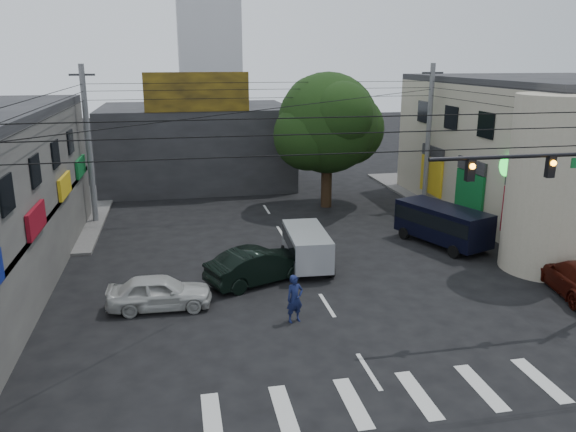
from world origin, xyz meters
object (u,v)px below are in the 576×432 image
object	(u,v)px
utility_pole_far_right	(428,137)
navy_van	(442,226)
traffic_officer	(295,299)
silver_minivan	(307,249)
white_compact	(160,292)
utility_pole_far_left	(89,146)
dark_sedan	(259,265)
traffic_gantry	(567,196)
street_tree	(328,123)

from	to	relation	value
utility_pole_far_right	navy_van	size ratio (longest dim) A/B	1.66
utility_pole_far_right	traffic_officer	distance (m)	19.68
silver_minivan	traffic_officer	bearing A→B (deg)	165.25
utility_pole_far_right	silver_minivan	world-z (taller)	utility_pole_far_right
utility_pole_far_right	white_compact	xyz separation A→B (m)	(-17.00, -12.96, -3.91)
traffic_officer	utility_pole_far_left	bearing A→B (deg)	104.09
dark_sedan	navy_van	xyz separation A→B (m)	(10.16, 3.17, 0.26)
navy_van	silver_minivan	bearing A→B (deg)	82.72
silver_minivan	white_compact	bearing A→B (deg)	118.99
traffic_gantry	white_compact	xyz separation A→B (m)	(-14.32, 4.04, -4.14)
traffic_gantry	silver_minivan	world-z (taller)	traffic_gantry
white_compact	silver_minivan	bearing A→B (deg)	-61.73
traffic_gantry	navy_van	bearing A→B (deg)	89.70
street_tree	utility_pole_far_left	size ratio (longest dim) A/B	0.95
dark_sedan	utility_pole_far_left	bearing A→B (deg)	13.63
utility_pole_far_right	silver_minivan	distance (m)	14.64
traffic_gantry	traffic_officer	size ratio (longest dim) A/B	3.93
utility_pole_far_right	white_compact	distance (m)	21.73
street_tree	traffic_gantry	distance (m)	18.42
dark_sedan	traffic_officer	distance (m)	4.12
traffic_gantry	white_compact	world-z (taller)	traffic_gantry
utility_pole_far_left	utility_pole_far_right	xyz separation A→B (m)	(21.00, 0.00, 0.00)
utility_pole_far_right	navy_van	bearing A→B (deg)	-108.40
street_tree	silver_minivan	size ratio (longest dim) A/B	2.06
traffic_gantry	utility_pole_far_right	bearing A→B (deg)	81.06
utility_pole_far_right	dark_sedan	bearing A→B (deg)	-139.12
silver_minivan	traffic_officer	distance (m)	5.70
silver_minivan	dark_sedan	bearing A→B (deg)	122.18
traffic_gantry	utility_pole_far_left	bearing A→B (deg)	137.14
utility_pole_far_right	dark_sedan	distance (m)	17.34
white_compact	navy_van	bearing A→B (deg)	-68.46
traffic_gantry	traffic_officer	distance (m)	10.34
street_tree	navy_van	size ratio (longest dim) A/B	1.57
silver_minivan	traffic_officer	world-z (taller)	traffic_officer
navy_van	dark_sedan	bearing A→B (deg)	86.96
traffic_gantry	utility_pole_far_left	world-z (taller)	utility_pole_far_left
utility_pole_far_left	traffic_officer	distance (m)	17.95
traffic_gantry	dark_sedan	bearing A→B (deg)	149.59
utility_pole_far_left	traffic_officer	size ratio (longest dim) A/B	5.02
navy_van	white_compact	bearing A→B (deg)	89.03
utility_pole_far_left	dark_sedan	size ratio (longest dim) A/B	1.85
street_tree	dark_sedan	world-z (taller)	street_tree
utility_pole_far_left	dark_sedan	xyz separation A→B (m)	(8.21, -11.07, -3.82)
traffic_gantry	silver_minivan	distance (m)	11.30
utility_pole_far_right	silver_minivan	size ratio (longest dim) A/B	2.18
utility_pole_far_left	white_compact	size ratio (longest dim) A/B	2.25
street_tree	traffic_gantry	size ratio (longest dim) A/B	1.21
traffic_gantry	dark_sedan	world-z (taller)	traffic_gantry
traffic_gantry	utility_pole_far_left	size ratio (longest dim) A/B	0.78
dark_sedan	white_compact	world-z (taller)	dark_sedan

